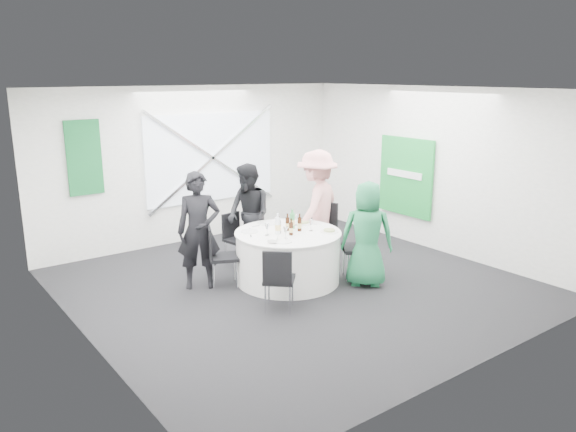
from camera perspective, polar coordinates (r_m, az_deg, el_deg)
floor at (r=8.28m, az=0.83°, el=-7.00°), size 6.00×6.00×0.00m
ceiling at (r=7.71m, az=0.91°, el=12.77°), size 6.00×6.00×0.00m
wall_back at (r=10.38m, az=-9.32°, el=5.23°), size 6.00×0.00×6.00m
wall_front at (r=5.86m, az=19.06°, el=-2.44°), size 6.00×0.00×6.00m
wall_left at (r=6.54m, az=-20.46°, el=-0.85°), size 0.00×6.00×6.00m
wall_right at (r=9.96m, az=14.73°, el=4.57°), size 0.00×6.00×6.00m
window_panel at (r=10.46m, az=-7.78°, el=5.91°), size 2.60×0.03×1.60m
window_brace_a at (r=10.43m, az=-7.67°, el=5.89°), size 2.63×0.05×1.84m
window_brace_b at (r=10.43m, az=-7.67°, el=5.89°), size 2.63×0.05×1.84m
green_banner at (r=9.54m, az=-19.99°, el=5.59°), size 0.55×0.04×1.20m
green_sign at (r=10.33m, az=11.87°, el=3.94°), size 0.05×1.20×1.40m
banquet_table at (r=8.30m, az=0.00°, el=-4.15°), size 1.56×1.56×0.76m
chair_back at (r=9.10m, az=-5.39°, el=-1.89°), size 0.43×0.43×0.82m
chair_back_left at (r=8.11m, az=-7.13°, el=-3.62°), size 0.55×0.54×0.90m
chair_back_right at (r=9.18m, az=3.52°, el=-1.14°), size 0.58×0.57×0.96m
chair_front_right at (r=8.38m, az=7.79°, el=-2.59°), size 0.63×0.63×1.00m
chair_front_left at (r=7.20m, az=-0.99°, el=-6.08°), size 0.55×0.55×0.86m
person_man_back_left at (r=8.04m, az=-9.05°, el=-1.47°), size 0.73×0.64×1.69m
person_man_back at (r=8.97m, az=-4.02°, el=0.14°), size 0.45×0.80×1.63m
person_woman_pink at (r=9.08m, az=2.95°, el=0.98°), size 1.30×1.03×1.83m
person_woman_green at (r=8.12m, az=8.03°, el=-1.84°), size 0.88×0.87×1.53m
plate_back at (r=8.64m, az=-2.15°, el=-0.72°), size 0.29×0.29×0.01m
plate_back_left at (r=8.21m, az=-3.94°, el=-1.56°), size 0.25×0.25×0.01m
plate_back_right at (r=8.63m, az=1.54°, el=-0.67°), size 0.28×0.28×0.04m
plate_front_right at (r=8.20m, az=4.21°, el=-1.53°), size 0.26×0.26×0.04m
plate_front_left at (r=7.70m, az=-0.53°, el=-2.60°), size 0.25×0.25×0.01m
napkin at (r=7.69m, az=-1.56°, el=-2.40°), size 0.20×0.20×0.05m
beer_bottle_a at (r=8.08m, az=-0.92°, el=-1.13°), size 0.06×0.06×0.25m
beer_bottle_b at (r=8.23m, az=-0.05°, el=-0.83°), size 0.06×0.06×0.26m
beer_bottle_c at (r=8.20m, az=1.18°, el=-0.85°), size 0.06×0.06×0.27m
beer_bottle_d at (r=8.01m, az=0.31°, el=-1.31°), size 0.06×0.06×0.24m
green_water_bottle at (r=8.34m, az=0.44°, el=-0.51°), size 0.08×0.08×0.29m
clear_water_bottle at (r=8.06m, az=-1.05°, el=-1.01°), size 0.08×0.08×0.30m
wine_glass_a at (r=8.51m, az=0.84°, el=-0.13°), size 0.07×0.07×0.17m
wine_glass_b at (r=8.00m, az=-2.15°, el=-1.09°), size 0.07×0.07×0.17m
wine_glass_c at (r=8.22m, az=2.35°, el=-0.67°), size 0.07×0.07×0.17m
wine_glass_d at (r=7.82m, az=-0.25°, el=-1.43°), size 0.07×0.07×0.17m
fork_a at (r=8.31m, az=-3.90°, el=-1.39°), size 0.09×0.14×0.01m
knife_a at (r=7.98m, az=-3.79°, el=-2.06°), size 0.09×0.14×0.01m
fork_b at (r=8.69m, az=-1.55°, el=-0.65°), size 0.15×0.03×0.01m
knife_b at (r=8.49m, az=-3.30°, el=-1.04°), size 0.15×0.03×0.01m
fork_c at (r=8.61m, az=2.50°, el=-0.81°), size 0.09×0.14×0.01m
knife_c at (r=8.73m, az=0.48°, el=-0.58°), size 0.09×0.14×0.01m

